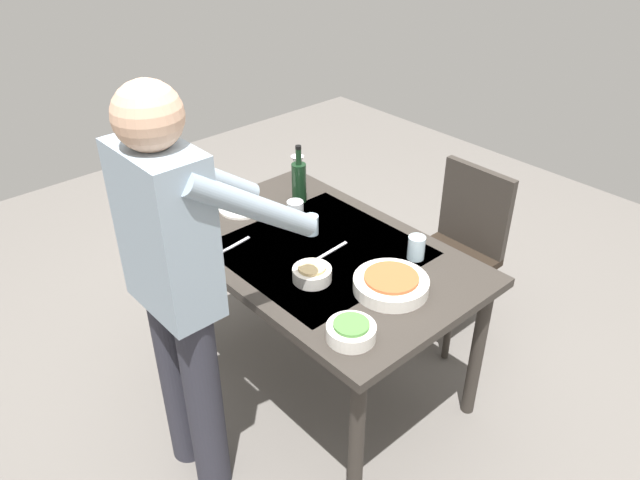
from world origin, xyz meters
name	(u,v)px	position (x,y,z in m)	size (l,w,h in m)	color
ground_plane	(320,377)	(0.00, 0.00, 0.00)	(6.00, 6.00, 0.00)	#66605B
dining_table	(320,265)	(0.00, 0.00, 0.68)	(1.39, 0.90, 0.77)	#332D28
chair_near	(460,242)	(-0.16, -0.83, 0.53)	(0.40, 0.40, 0.91)	black
person_server	(179,282)	(-0.05, 0.71, 0.96)	(0.42, 0.61, 1.69)	#2D2D38
wine_bottle	(299,181)	(0.40, -0.22, 0.88)	(0.07, 0.07, 0.30)	black
wine_glass_left	(298,164)	(0.56, -0.35, 0.87)	(0.07, 0.07, 0.15)	white
water_cup_near_left	(311,225)	(0.13, -0.06, 0.81)	(0.07, 0.07, 0.09)	silver
water_cup_near_right	(416,248)	(-0.32, -0.26, 0.82)	(0.07, 0.07, 0.10)	silver
water_cup_far_left	(295,211)	(0.27, -0.09, 0.82)	(0.08, 0.08, 0.10)	silver
serving_bowl_pasta	(391,284)	(-0.41, -0.01, 0.80)	(0.30, 0.30, 0.07)	white
side_bowl_salad	(351,331)	(-0.50, 0.31, 0.80)	(0.18, 0.18, 0.07)	white
side_bowl_bread	(312,273)	(-0.15, 0.17, 0.80)	(0.16, 0.16, 0.07)	white
dinner_plate_near	(242,207)	(0.53, 0.04, 0.77)	(0.23, 0.23, 0.01)	white
table_knife	(331,251)	(-0.04, -0.03, 0.77)	(0.01, 0.20, 0.01)	silver
table_fork	(234,245)	(0.28, 0.26, 0.77)	(0.01, 0.18, 0.01)	silver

